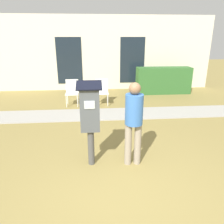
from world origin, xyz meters
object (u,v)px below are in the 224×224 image
at_px(outdoor_chair_middle, 102,90).
at_px(outdoor_chair_left, 72,90).
at_px(person_standing, 134,118).
at_px(parking_meter, 90,114).

bearing_deg(outdoor_chair_middle, outdoor_chair_left, 155.94).
bearing_deg(person_standing, parking_meter, -164.05).
height_order(person_standing, outdoor_chair_left, person_standing).
bearing_deg(parking_meter, person_standing, -4.10).
height_order(outdoor_chair_left, outdoor_chair_middle, same).
xyz_separation_m(parking_meter, outdoor_chair_middle, (0.37, 3.91, -0.49)).
bearing_deg(outdoor_chair_middle, person_standing, -108.30).
distance_m(outdoor_chair_left, outdoor_chair_middle, 1.04).
xyz_separation_m(parking_meter, outdoor_chair_left, (-0.67, 3.90, -0.49)).
bearing_deg(parking_meter, outdoor_chair_left, 99.76).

